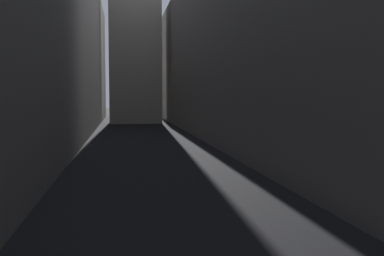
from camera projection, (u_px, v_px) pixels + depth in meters
name	position (u px, v px, depth m)	size (l,w,h in m)	color
ground_plane	(146.00, 144.00, 41.35)	(264.00, 264.00, 0.00)	black
building_block_right	(267.00, 41.00, 44.44)	(12.82, 108.00, 19.29)	slate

